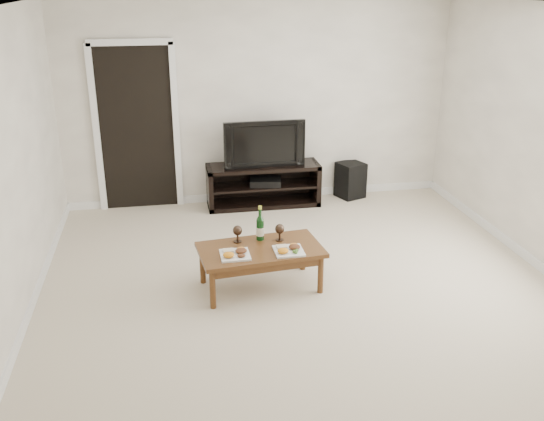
{
  "coord_description": "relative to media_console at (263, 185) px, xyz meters",
  "views": [
    {
      "loc": [
        -1.21,
        -4.89,
        2.83
      ],
      "look_at": [
        -0.23,
        0.5,
        0.7
      ],
      "focal_mm": 40.0,
      "sensor_mm": 36.0,
      "label": 1
    }
  ],
  "objects": [
    {
      "name": "floor",
      "position": [
        -0.02,
        -2.5,
        -0.28
      ],
      "size": [
        5.5,
        5.5,
        0.0
      ],
      "primitive_type": "plane",
      "color": "beige",
      "rests_on": "ground"
    },
    {
      "name": "back_wall",
      "position": [
        -0.02,
        0.27,
        1.02
      ],
      "size": [
        5.0,
        0.04,
        2.6
      ],
      "primitive_type": "cube",
      "color": "white",
      "rests_on": "ground"
    },
    {
      "name": "ceiling",
      "position": [
        -0.02,
        -2.5,
        2.35
      ],
      "size": [
        5.0,
        5.5,
        0.04
      ],
      "primitive_type": "cube",
      "color": "white",
      "rests_on": "back_wall"
    },
    {
      "name": "doorway",
      "position": [
        -1.57,
        0.24,
        0.75
      ],
      "size": [
        0.9,
        0.02,
        2.05
      ],
      "primitive_type": "cube",
      "color": "black",
      "rests_on": "ground"
    },
    {
      "name": "media_console",
      "position": [
        0.0,
        0.0,
        0.0
      ],
      "size": [
        1.46,
        0.45,
        0.55
      ],
      "primitive_type": "cube",
      "color": "black",
      "rests_on": "ground"
    },
    {
      "name": "television",
      "position": [
        0.0,
        0.0,
        0.57
      ],
      "size": [
        1.04,
        0.16,
        0.6
      ],
      "primitive_type": "imported",
      "rotation": [
        0.0,
        0.0,
        0.02
      ],
      "color": "black",
      "rests_on": "media_console"
    },
    {
      "name": "av_receiver",
      "position": [
        0.03,
        -0.01,
        0.05
      ],
      "size": [
        0.45,
        0.36,
        0.08
      ],
      "primitive_type": "cube",
      "rotation": [
        0.0,
        0.0,
        -0.17
      ],
      "color": "black",
      "rests_on": "media_console"
    },
    {
      "name": "subwoofer",
      "position": [
        1.22,
        0.1,
        -0.04
      ],
      "size": [
        0.41,
        0.41,
        0.48
      ],
      "primitive_type": "cube",
      "rotation": [
        0.0,
        0.0,
        0.38
      ],
      "color": "black",
      "rests_on": "ground"
    },
    {
      "name": "coffee_table",
      "position": [
        -0.4,
        -2.23,
        -0.07
      ],
      "size": [
        1.22,
        0.75,
        0.42
      ],
      "primitive_type": "cube",
      "rotation": [
        0.0,
        0.0,
        0.11
      ],
      "color": "#573A18",
      "rests_on": "ground"
    },
    {
      "name": "plate_left",
      "position": [
        -0.66,
        -2.36,
        0.18
      ],
      "size": [
        0.27,
        0.27,
        0.07
      ],
      "primitive_type": "cube",
      "color": "white",
      "rests_on": "coffee_table"
    },
    {
      "name": "plate_right",
      "position": [
        -0.16,
        -2.37,
        0.18
      ],
      "size": [
        0.27,
        0.27,
        0.07
      ],
      "primitive_type": "cube",
      "color": "white",
      "rests_on": "coffee_table"
    },
    {
      "name": "wine_bottle",
      "position": [
        -0.37,
        -2.04,
        0.32
      ],
      "size": [
        0.07,
        0.07,
        0.35
      ],
      "primitive_type": "cylinder",
      "color": "black",
      "rests_on": "coffee_table"
    },
    {
      "name": "goblet_left",
      "position": [
        -0.6,
        -2.06,
        0.23
      ],
      "size": [
        0.09,
        0.09,
        0.17
      ],
      "primitive_type": null,
      "color": "#34251C",
      "rests_on": "coffee_table"
    },
    {
      "name": "goblet_right",
      "position": [
        -0.19,
        -2.09,
        0.23
      ],
      "size": [
        0.09,
        0.09,
        0.17
      ],
      "primitive_type": null,
      "color": "#34251C",
      "rests_on": "coffee_table"
    }
  ]
}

